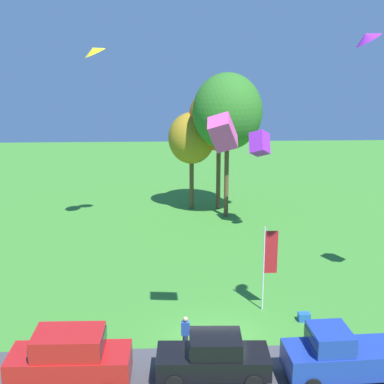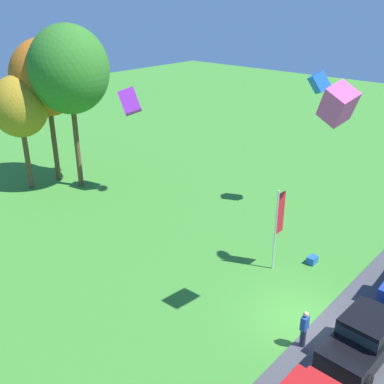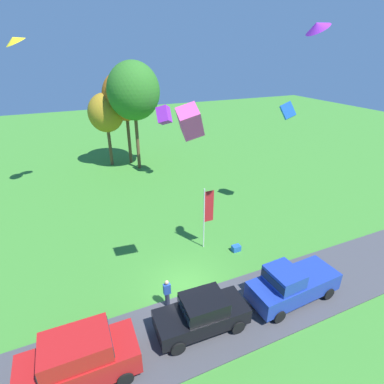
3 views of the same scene
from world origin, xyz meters
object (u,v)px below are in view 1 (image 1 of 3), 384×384
Objects in this scene: tree_right_of_center at (192,138)px; kite_box_trailing_tail at (260,143)px; kite_delta_near_flag at (367,37)px; kite_box_high_left at (223,132)px; car_suv_mid_row at (70,357)px; tree_far_right at (219,118)px; cooler_box at (304,317)px; car_pickup_near_entrance at (344,354)px; car_sedan_far_end at (214,356)px; flag_banner at (269,258)px; tree_far_left at (227,112)px; person_on_lawn at (185,335)px; kite_delta_mid_center at (94,50)px.

kite_box_trailing_tail is (4.56, -6.17, 0.52)m from tree_right_of_center.
kite_delta_near_flag reaches higher than kite_box_trailing_tail.
kite_box_high_left is (-4.33, -16.24, 2.97)m from kite_box_trailing_tail.
kite_box_high_left is (6.01, 2.75, 8.16)m from car_suv_mid_row.
tree_far_right reaches higher than cooler_box.
kite_delta_near_flag is at bearing -12.02° from kite_box_high_left.
car_pickup_near_entrance is 9.08× the size of cooler_box.
flag_banner is at bearing 61.74° from car_sedan_far_end.
tree_far_left is 2.59× the size of flag_banner.
car_suv_mid_row is 3.02× the size of kite_box_trailing_tail.
car_sedan_far_end is (5.52, 0.26, -0.25)m from car_suv_mid_row.
kite_delta_near_flag reaches higher than cooler_box.
kite_delta_near_flag reaches higher than tree_far_left.
person_on_lawn is (4.48, 2.26, -0.42)m from car_suv_mid_row.
tree_far_right is 10.34× the size of kite_delta_near_flag.
kite_delta_mid_center is at bearing 108.63° from person_on_lawn.
tree_far_left reaches higher than car_sedan_far_end.
tree_far_left is 7.44× the size of kite_delta_mid_center.
tree_far_right reaches higher than tree_right_of_center.
tree_far_left is at bearing 83.11° from kite_box_high_left.
car_sedan_far_end is 13.36m from kite_delta_near_flag.
kite_delta_near_flag is at bearing -77.10° from tree_right_of_center.
person_on_lawn is 1.70× the size of kite_delta_near_flag.
kite_delta_near_flag is at bearing 8.42° from car_suv_mid_row.
tree_far_right is at bearing 84.28° from car_sedan_far_end.
kite_delta_mid_center reaches higher than car_pickup_near_entrance.
car_suv_mid_row reaches higher than person_on_lawn.
kite_box_high_left is (0.23, -22.40, 3.49)m from tree_right_of_center.
car_suv_mid_row reaches higher than car_pickup_near_entrance.
kite_delta_near_flag reaches higher than kite_box_high_left.
kite_box_high_left is at bearing -66.04° from kite_delta_mid_center.
kite_delta_mid_center is (-7.01, 15.78, 3.40)m from kite_box_high_left.
cooler_box is (5.82, 2.67, -0.68)m from person_on_lawn.
flag_banner is (3.20, 5.96, 1.73)m from car_sedan_far_end.
kite_delta_near_flag reaches higher than car_suv_mid_row.
tree_right_of_center is at bearing 44.30° from kite_delta_mid_center.
tree_far_left reaches higher than flag_banner.
car_sedan_far_end reaches higher than cooler_box.
tree_far_left is (0.42, -2.30, 0.71)m from tree_far_right.
car_pickup_near_entrance is at bearing -2.51° from car_sedan_far_end.
tree_far_left is (8.42, 22.75, 7.06)m from car_suv_mid_row.
car_sedan_far_end is at bearing -62.34° from person_on_lawn.
car_sedan_far_end is 20.08m from kite_box_trailing_tail.
car_suv_mid_row is at bearing -110.32° from tree_far_left.
car_sedan_far_end is 2.92× the size of kite_box_trailing_tail.
car_sedan_far_end is 25.37m from tree_right_of_center.
car_sedan_far_end is 4.45× the size of kite_delta_near_flag.
car_suv_mid_row is at bearing -144.51° from flag_banner.
tree_right_of_center reaches higher than car_suv_mid_row.
car_pickup_near_entrance is 0.49× the size of tree_far_right.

